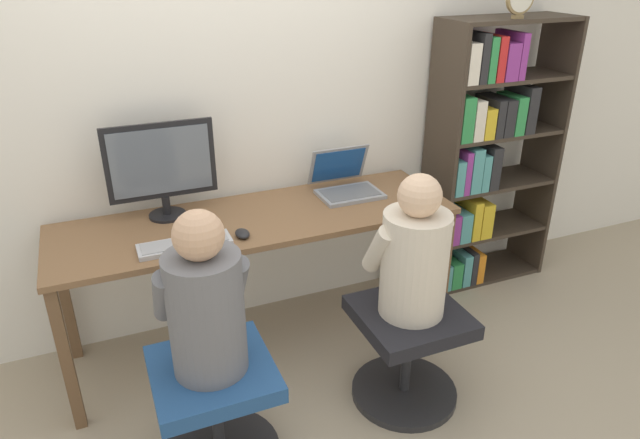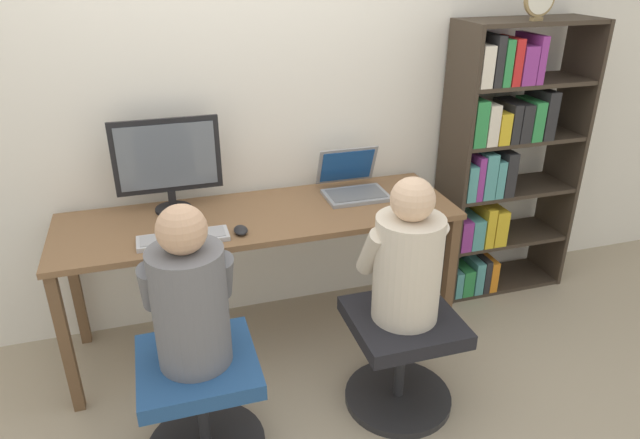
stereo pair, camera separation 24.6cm
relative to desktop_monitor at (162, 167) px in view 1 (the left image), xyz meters
The scene contains 12 objects.
ground_plane 1.22m from the desktop_monitor, 49.61° to the right, with size 14.00×14.00×0.00m, color tan.
wall_back 0.53m from the desktop_monitor, 25.36° to the left, with size 10.00×0.05×2.60m.
desk 0.57m from the desktop_monitor, 23.20° to the right, with size 2.02×0.62×0.78m.
desktop_monitor is the anchor object (origin of this frame).
laptop 0.99m from the desktop_monitor, ahead, with size 0.34×0.32×0.24m.
keyboard 0.44m from the desktop_monitor, 86.91° to the right, with size 0.42×0.14×0.03m.
computer_mouse_by_keyboard 0.53m from the desktop_monitor, 51.70° to the right, with size 0.07×0.10×0.03m.
office_chair_left 1.16m from the desktop_monitor, 90.00° to the right, with size 0.51×0.51×0.50m.
office_chair_right 1.46m from the desktop_monitor, 42.42° to the right, with size 0.51×0.51×0.50m.
person_at_monitor 0.91m from the desktop_monitor, 90.00° to the right, with size 0.36×0.32×0.68m.
person_at_laptop 1.28m from the desktop_monitor, 42.26° to the right, with size 0.37×0.32×0.67m.
bookshelf 1.89m from the desktop_monitor, ahead, with size 0.81×0.33×1.66m.
Camera 1 is at (-0.71, -2.21, 2.00)m, focal length 32.00 mm.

